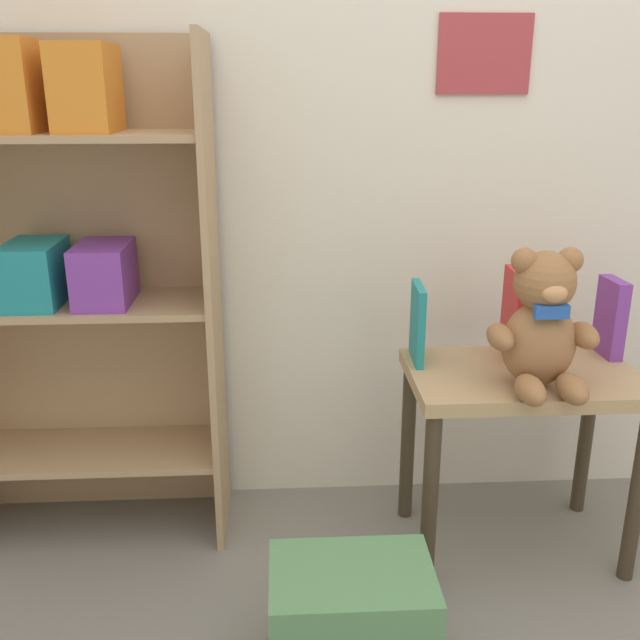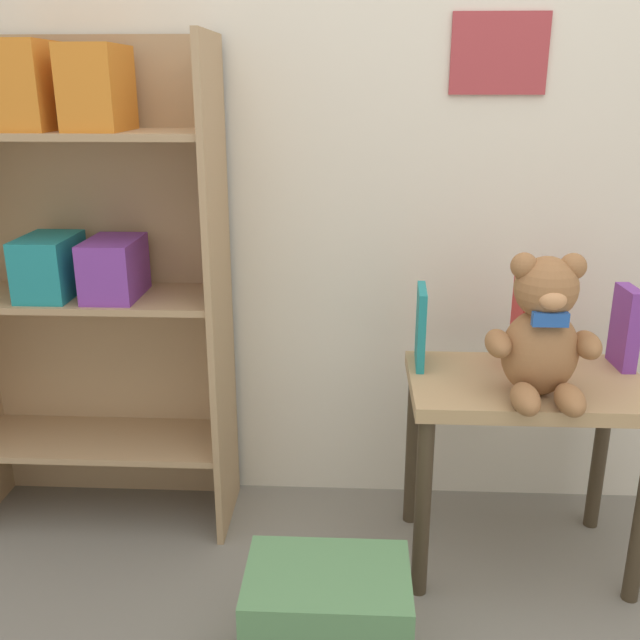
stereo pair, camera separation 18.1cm
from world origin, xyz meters
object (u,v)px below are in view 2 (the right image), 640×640
at_px(display_table, 524,413).
at_px(book_standing_purple, 625,328).
at_px(book_standing_red, 523,321).
at_px(teddy_bear, 543,333).
at_px(book_standing_teal, 421,327).
at_px(bookshelf_side, 87,255).
at_px(storage_bin, 327,625).

bearing_deg(display_table, book_standing_purple, 21.68).
xyz_separation_m(display_table, book_standing_red, (0.00, 0.10, 0.21)).
bearing_deg(teddy_bear, book_standing_purple, 37.19).
bearing_deg(book_standing_teal, book_standing_red, 4.73).
bearing_deg(book_standing_teal, bookshelf_side, 176.68).
xyz_separation_m(display_table, book_standing_purple, (0.26, 0.10, 0.20)).
distance_m(teddy_bear, book_standing_teal, 0.33).
bearing_deg(book_standing_red, bookshelf_side, 176.36).
height_order(display_table, book_standing_purple, book_standing_purple).
xyz_separation_m(teddy_bear, book_standing_red, (0.00, 0.20, -0.04)).
relative_size(bookshelf_side, book_standing_red, 5.58).
relative_size(bookshelf_side, book_standing_teal, 6.50).
height_order(book_standing_red, storage_bin, book_standing_red).
relative_size(book_standing_purple, storage_bin, 0.62).
distance_m(bookshelf_side, teddy_bear, 1.20).
xyz_separation_m(bookshelf_side, book_standing_teal, (0.90, -0.09, -0.16)).
bearing_deg(teddy_bear, book_standing_teal, 144.10).
bearing_deg(display_table, teddy_bear, -90.49).
bearing_deg(storage_bin, book_standing_red, 48.08).
distance_m(book_standing_purple, storage_bin, 1.04).
xyz_separation_m(bookshelf_side, display_table, (1.16, -0.19, -0.35)).
relative_size(book_standing_teal, storage_bin, 0.60).
bearing_deg(book_standing_purple, bookshelf_side, 174.29).
bearing_deg(teddy_bear, storage_bin, -144.90).
height_order(book_standing_red, book_standing_purple, book_standing_red).
relative_size(teddy_bear, book_standing_red, 1.42).
relative_size(book_standing_red, book_standing_purple, 1.14).
bearing_deg(book_standing_purple, display_table, -160.66).
height_order(book_standing_purple, storage_bin, book_standing_purple).
relative_size(book_standing_teal, book_standing_red, 0.86).
bearing_deg(storage_bin, book_standing_teal, 67.37).
bearing_deg(display_table, storage_bin, -138.03).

